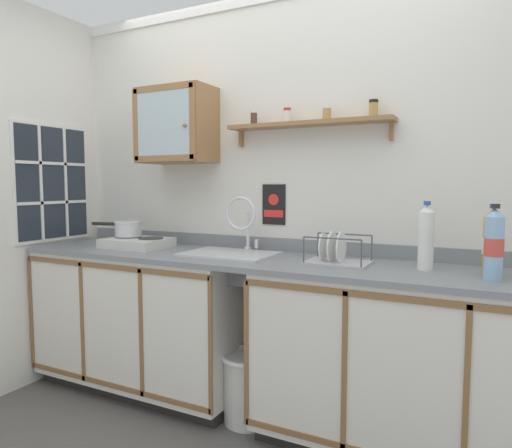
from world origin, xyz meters
name	(u,v)px	position (x,y,z in m)	size (l,w,h in m)	color
floor	(243,438)	(0.00, 0.00, 0.00)	(6.18, 6.18, 0.00)	#565451
back_wall	(288,196)	(0.00, 0.59, 1.26)	(3.78, 0.07, 2.50)	silver
lower_cabinet_run	(146,320)	(-0.87, 0.26, 0.45)	(1.43, 0.62, 0.89)	black
lower_cabinet_run_right	(413,365)	(0.81, 0.26, 0.45)	(1.54, 0.62, 0.89)	black
countertop	(264,261)	(0.00, 0.26, 0.91)	(3.14, 0.64, 0.03)	gray
backsplash	(285,245)	(0.00, 0.55, 0.96)	(3.14, 0.02, 0.08)	gray
sink	(231,257)	(-0.24, 0.30, 0.91)	(0.53, 0.42, 0.49)	silver
hot_plate_stove	(137,243)	(-0.93, 0.27, 0.95)	(0.40, 0.32, 0.07)	silver
saucepan	(128,228)	(-1.03, 0.29, 1.04)	(0.36, 0.18, 0.10)	silver
bottle_water_blue_0	(494,245)	(1.14, 0.18, 1.08)	(0.08, 0.08, 0.33)	#8CB7E0
bottle_opaque_white_1	(426,237)	(0.85, 0.31, 1.08)	(0.08, 0.08, 0.33)	white
bottle_juice_amber_2	(492,243)	(1.13, 0.29, 1.07)	(0.08, 0.08, 0.33)	gold
dish_rack	(336,256)	(0.41, 0.27, 0.96)	(0.32, 0.24, 0.17)	#B2B2B7
wall_cabinet	(177,126)	(-0.72, 0.42, 1.71)	(0.49, 0.31, 0.48)	#996B42
spice_shelf	(309,122)	(0.17, 0.50, 1.69)	(0.99, 0.14, 0.22)	#996B42
warning_sign	(274,205)	(-0.08, 0.56, 1.21)	(0.15, 0.01, 0.25)	black
window	(52,183)	(-1.58, 0.16, 1.34)	(0.03, 0.61, 0.80)	#262D38
trash_bin	(249,386)	(-0.06, 0.17, 0.20)	(0.32, 0.32, 0.39)	silver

